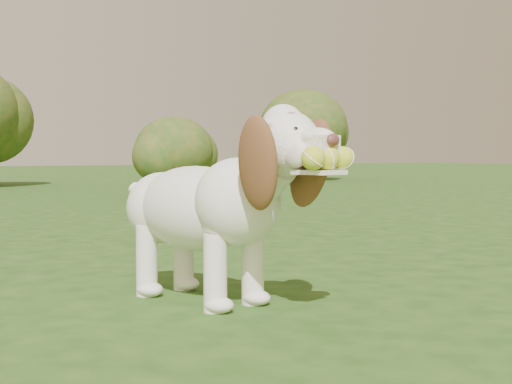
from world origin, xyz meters
TOP-DOWN VIEW (x-y plane):
  - ground at (0.00, 0.00)m, footprint 80.00×80.00m
  - dog at (-0.18, 0.31)m, footprint 0.64×1.30m
  - shrub_h at (8.68, 12.38)m, footprint 2.22×2.22m
  - shrub_c at (2.82, 7.35)m, footprint 1.18×1.18m

SIDE VIEW (x-z plane):
  - ground at x=0.00m, z-range 0.00..0.00m
  - dog at x=-0.18m, z-range 0.03..0.88m
  - shrub_c at x=2.82m, z-range 0.11..1.33m
  - shrub_h at x=8.68m, z-range 0.20..2.50m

